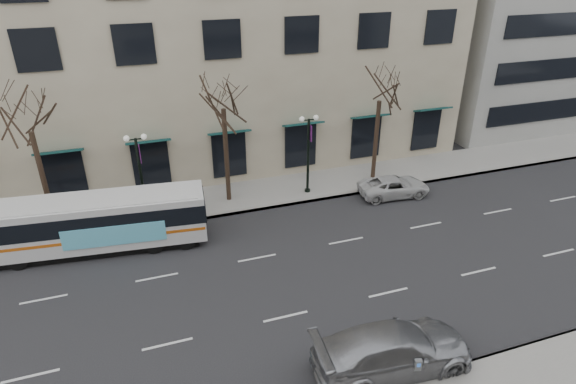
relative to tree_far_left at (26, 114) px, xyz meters
name	(u,v)px	position (x,y,z in m)	size (l,w,h in m)	color
ground	(270,285)	(10.00, -8.80, -6.70)	(160.00, 160.00, 0.00)	black
sidewalk_far	(303,187)	(15.00, 0.20, -6.62)	(80.00, 4.00, 0.15)	gray
tree_far_left	(26,114)	(0.00, 0.00, 0.00)	(3.60, 3.60, 8.34)	black
tree_far_mid	(222,92)	(10.00, 0.00, 0.21)	(3.60, 3.60, 8.55)	black
tree_far_right	(381,86)	(20.00, 0.00, -0.28)	(3.60, 3.60, 8.06)	black
lamp_post_left	(141,173)	(5.01, -0.60, -3.75)	(1.22, 0.45, 5.21)	black
lamp_post_right	(308,151)	(15.01, -0.60, -3.75)	(1.22, 0.45, 5.21)	black
city_bus	(99,222)	(2.61, -3.01, -5.08)	(11.11, 3.54, 2.96)	silver
silver_car	(393,349)	(12.91, -15.00, -5.81)	(2.49, 6.12, 1.78)	#929499
white_pickup	(394,186)	(20.11, -2.60, -6.07)	(2.08, 4.52, 1.26)	silver
pay_station	(418,367)	(13.25, -16.10, -5.70)	(0.28, 0.22, 1.17)	slate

